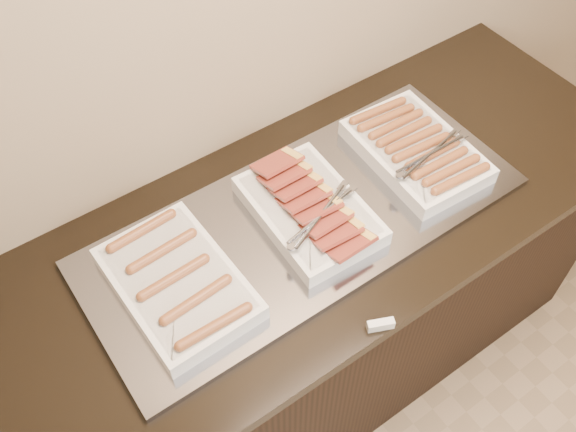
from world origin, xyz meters
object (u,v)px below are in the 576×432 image
at_px(dish_center, 310,209).
at_px(dish_right, 417,150).
at_px(dish_left, 178,282).
at_px(warming_tray, 304,221).
at_px(counter, 307,304).

distance_m(dish_center, dish_right, 0.38).
xyz_separation_m(dish_left, dish_right, (0.77, -0.00, 0.00)).
bearing_deg(dish_center, dish_right, 2.41).
height_order(warming_tray, dish_right, dish_right).
bearing_deg(counter, dish_right, -0.50).
xyz_separation_m(counter, dish_center, (-0.01, -0.00, 0.50)).
distance_m(counter, dish_left, 0.64).
height_order(counter, warming_tray, warming_tray).
xyz_separation_m(counter, dish_left, (-0.40, 0.00, 0.50)).
height_order(dish_left, dish_center, dish_center).
height_order(counter, dish_left, dish_left).
bearing_deg(dish_right, counter, -177.43).
relative_size(warming_tray, dish_right, 2.94).
relative_size(counter, dish_right, 5.05).
relative_size(dish_center, dish_right, 0.99).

